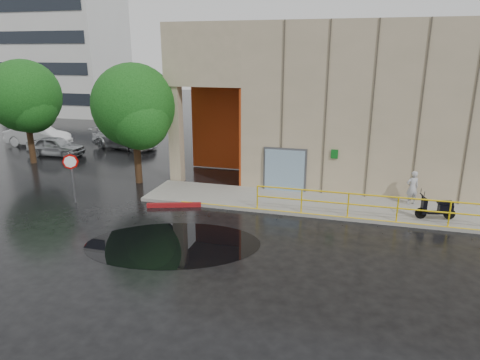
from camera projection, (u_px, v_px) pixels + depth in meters
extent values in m
plane|color=black|center=(251.00, 242.00, 15.52)|extent=(120.00, 120.00, 0.00)
cube|color=gray|center=(365.00, 209.00, 18.64)|extent=(20.00, 3.00, 0.15)
cube|color=tan|center=(409.00, 103.00, 23.01)|extent=(16.00, 10.00, 8.00)
cube|color=tan|center=(230.00, 54.00, 24.81)|extent=(4.00, 10.00, 3.00)
cube|color=tan|center=(176.00, 135.00, 22.12)|extent=(0.60, 0.60, 5.00)
cube|color=#A53C0F|center=(223.00, 127.00, 24.58)|extent=(3.80, 0.15, 4.90)
cube|color=#A53C0F|center=(249.00, 134.00, 22.47)|extent=(0.10, 3.50, 4.90)
cube|color=#90B0C5|center=(284.00, 171.00, 20.56)|extent=(1.90, 0.10, 2.00)
cube|color=#5A5A5E|center=(285.00, 170.00, 20.64)|extent=(2.10, 0.06, 2.20)
cube|color=#0D5D19|center=(334.00, 154.00, 19.76)|extent=(0.32, 0.04, 0.42)
cylinder|color=yellow|center=(374.00, 195.00, 17.02)|extent=(9.50, 0.06, 0.06)
cylinder|color=yellow|center=(373.00, 206.00, 17.15)|extent=(9.50, 0.06, 0.06)
cube|color=silver|center=(63.00, 43.00, 46.29)|extent=(12.00, 8.00, 15.00)
imported|color=#B0B1B5|center=(412.00, 188.00, 18.78)|extent=(0.65, 0.55, 1.52)
cylinder|color=black|center=(421.00, 213.00, 17.29)|extent=(0.46, 0.18, 0.45)
cylinder|color=black|center=(449.00, 214.00, 17.22)|extent=(0.46, 0.18, 0.45)
cylinder|color=#5A5A5E|center=(73.00, 182.00, 19.32)|extent=(0.06, 0.06, 1.99)
cylinder|color=#B40300|center=(70.00, 162.00, 19.02)|extent=(0.60, 0.41, 0.69)
cylinder|color=white|center=(70.00, 162.00, 19.00)|extent=(0.46, 0.31, 0.54)
cube|color=maroon|center=(174.00, 205.00, 19.04)|extent=(2.34, 0.91, 0.18)
cube|color=black|center=(173.00, 244.00, 15.39)|extent=(7.14, 5.46, 0.01)
imported|color=#AEB1B5|center=(56.00, 146.00, 28.25)|extent=(3.83, 1.62, 1.29)
imported|color=white|center=(38.00, 135.00, 31.22)|extent=(4.72, 1.70, 1.55)
imported|color=#A7AAAE|center=(124.00, 138.00, 30.51)|extent=(5.29, 2.99, 1.45)
cylinder|color=black|center=(137.00, 157.00, 22.24)|extent=(0.36, 0.36, 2.79)
sphere|color=#214A1B|center=(134.00, 105.00, 21.47)|extent=(4.21, 4.21, 4.21)
sphere|color=#214A1B|center=(140.00, 120.00, 21.00)|extent=(2.95, 2.95, 2.95)
cylinder|color=black|center=(31.00, 140.00, 26.24)|extent=(0.36, 0.36, 2.82)
sphere|color=#1B551C|center=(24.00, 96.00, 25.46)|extent=(4.29, 4.29, 4.29)
sphere|color=#1B551C|center=(31.00, 108.00, 25.27)|extent=(3.00, 3.00, 3.00)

